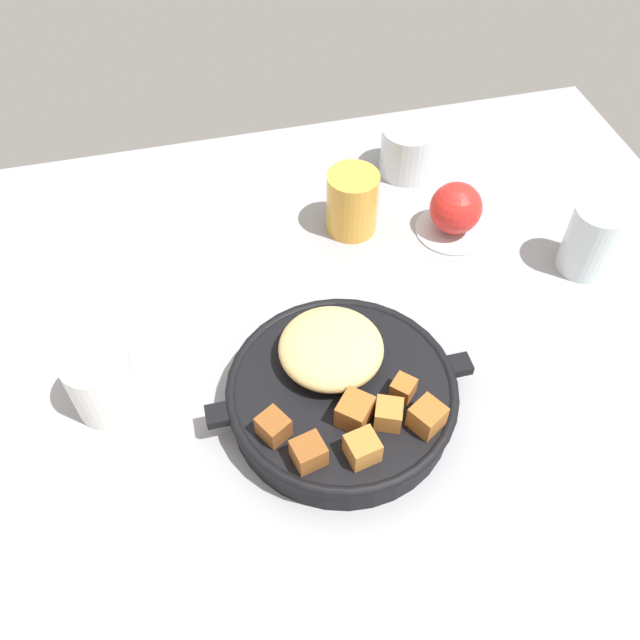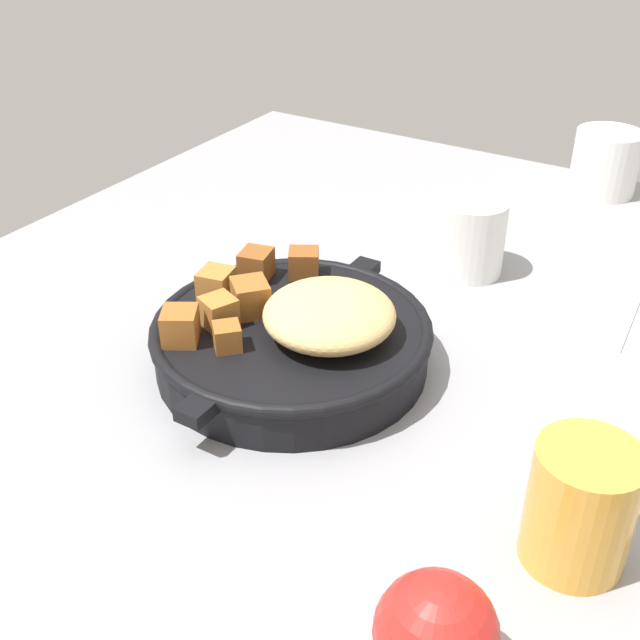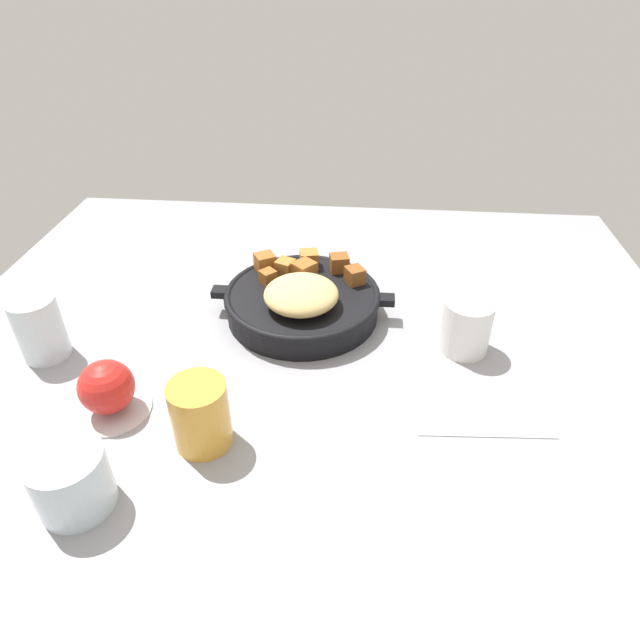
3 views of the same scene
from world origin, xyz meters
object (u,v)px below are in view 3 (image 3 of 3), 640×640
(red_apple, at_px, (106,387))
(water_glass_short, at_px, (71,481))
(water_glass_tall, at_px, (39,328))
(juice_glass_amber, at_px, (200,415))
(white_creamer_pitcher, at_px, (466,326))
(cast_iron_skillet, at_px, (302,299))
(butter_knife, at_px, (487,432))

(red_apple, bearing_deg, water_glass_short, 97.90)
(red_apple, relative_size, water_glass_tall, 0.73)
(juice_glass_amber, distance_m, water_glass_tall, 0.31)
(red_apple, xyz_separation_m, water_glass_short, (-0.02, 0.14, -0.00))
(water_glass_short, xyz_separation_m, white_creamer_pitcher, (-0.45, -0.31, 0.00))
(water_glass_tall, distance_m, water_glass_short, 0.29)
(white_creamer_pitcher, bearing_deg, water_glass_tall, 6.34)
(cast_iron_skillet, height_order, water_glass_short, cast_iron_skillet)
(cast_iron_skillet, relative_size, white_creamer_pitcher, 3.55)
(cast_iron_skillet, distance_m, white_creamer_pitcher, 0.26)
(cast_iron_skillet, relative_size, juice_glass_amber, 3.29)
(cast_iron_skillet, bearing_deg, white_creamer_pitcher, 165.40)
(water_glass_short, height_order, white_creamer_pitcher, white_creamer_pitcher)
(water_glass_short, bearing_deg, juice_glass_amber, -138.67)
(water_glass_tall, distance_m, white_creamer_pitcher, 0.62)
(butter_knife, xyz_separation_m, juice_glass_amber, (0.35, 0.04, 0.04))
(cast_iron_skillet, bearing_deg, red_apple, 46.78)
(juice_glass_amber, height_order, white_creamer_pitcher, juice_glass_amber)
(juice_glass_amber, relative_size, water_glass_tall, 0.92)
(cast_iron_skillet, xyz_separation_m, water_glass_short, (0.20, 0.38, 0.01))
(red_apple, distance_m, water_glass_short, 0.14)
(juice_glass_amber, bearing_deg, cast_iron_skillet, -107.90)
(butter_knife, bearing_deg, water_glass_tall, -12.58)
(butter_knife, xyz_separation_m, water_glass_short, (0.46, 0.14, 0.04))
(butter_knife, bearing_deg, white_creamer_pitcher, -89.87)
(water_glass_short, bearing_deg, cast_iron_skillet, -118.28)
(red_apple, relative_size, white_creamer_pitcher, 0.85)
(cast_iron_skillet, height_order, juice_glass_amber, juice_glass_amber)
(butter_knife, relative_size, water_glass_short, 2.12)
(butter_knife, distance_m, water_glass_tall, 0.64)
(butter_knife, height_order, water_glass_short, water_glass_short)
(butter_knife, xyz_separation_m, water_glass_tall, (0.63, -0.10, 0.05))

